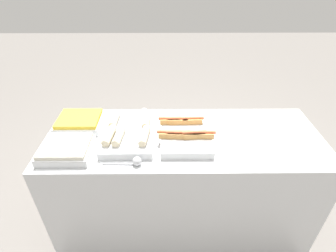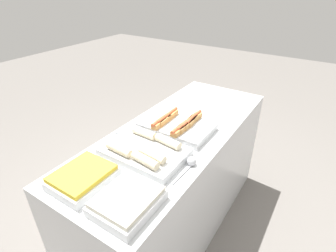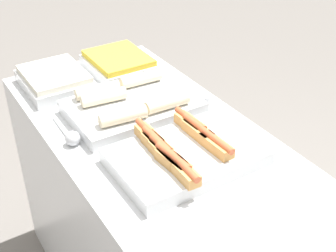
# 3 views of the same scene
# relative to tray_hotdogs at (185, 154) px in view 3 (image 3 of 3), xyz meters

# --- Properties ---
(tray_hotdogs) EXTENTS (0.36, 0.47, 0.10)m
(tray_hotdogs) POSITION_rel_tray_hotdogs_xyz_m (0.00, 0.00, 0.00)
(tray_hotdogs) COLOR silver
(tray_hotdogs) RESTS_ON counter
(tray_wraps) EXTENTS (0.32, 0.47, 0.10)m
(tray_wraps) POSITION_rel_tray_hotdogs_xyz_m (-0.36, 0.00, -0.00)
(tray_wraps) COLOR silver
(tray_wraps) RESTS_ON counter
(tray_side_front) EXTENTS (0.30, 0.25, 0.07)m
(tray_side_front) POSITION_rel_tray_hotdogs_xyz_m (-0.71, -0.17, -0.00)
(tray_side_front) COLOR silver
(tray_side_front) RESTS_ON counter
(tray_side_back) EXTENTS (0.30, 0.25, 0.07)m
(tray_side_back) POSITION_rel_tray_hotdogs_xyz_m (-0.71, 0.12, -0.00)
(tray_side_back) COLOR silver
(tray_side_back) RESTS_ON counter
(serving_spoon_near) EXTENTS (0.22, 0.05, 0.05)m
(serving_spoon_near) POSITION_rel_tray_hotdogs_xyz_m (-0.29, -0.26, -0.01)
(serving_spoon_near) COLOR #B2B5BA
(serving_spoon_near) RESTS_ON counter
(serving_spoon_far) EXTENTS (0.23, 0.05, 0.05)m
(serving_spoon_far) POSITION_rel_tray_hotdogs_xyz_m (-0.29, 0.27, -0.01)
(serving_spoon_far) COLOR #B2B5BA
(serving_spoon_far) RESTS_ON counter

